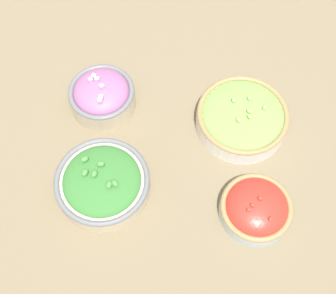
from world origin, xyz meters
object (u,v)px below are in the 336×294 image
at_px(bowl_lettuce, 242,117).
at_px(bowl_broccoli, 102,182).
at_px(bowl_red_onion, 102,95).
at_px(bowl_cherry_tomatoes, 256,208).

relative_size(bowl_lettuce, bowl_broccoli, 1.02).
bearing_deg(bowl_red_onion, bowl_cherry_tomatoes, 160.91).
xyz_separation_m(bowl_lettuce, bowl_broccoli, (0.23, 0.24, -0.00)).
height_order(bowl_red_onion, bowl_cherry_tomatoes, bowl_red_onion).
relative_size(bowl_broccoli, bowl_cherry_tomatoes, 1.35).
height_order(bowl_broccoli, bowl_cherry_tomatoes, bowl_broccoli).
distance_m(bowl_lettuce, bowl_cherry_tomatoes, 0.21).
xyz_separation_m(bowl_red_onion, bowl_broccoli, (-0.08, 0.19, -0.01)).
bearing_deg(bowl_broccoli, bowl_lettuce, -132.99).
xyz_separation_m(bowl_broccoli, bowl_cherry_tomatoes, (-0.31, -0.05, -0.00)).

